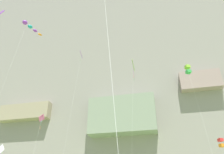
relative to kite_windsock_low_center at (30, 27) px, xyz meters
name	(u,v)px	position (x,y,z in m)	size (l,w,h in m)	color
cliff_face	(130,83)	(11.14, 40.05, 9.32)	(180.00, 32.59, 77.17)	gray
kite_windsock_low_center	(30,27)	(0.00, 0.00, 0.00)	(3.31, 4.38, 29.86)	purple
kite_diamond_mid_right	(80,59)	(5.38, 10.19, -0.58)	(1.88, 2.98, 30.78)	purple
kite_diamond_far_right	(0,151)	(-5.92, 7.63, -18.50)	(1.84, 2.91, 11.95)	white
kite_diamond_high_right	(0,15)	(-6.74, -0.18, 3.95)	(2.49, 2.55, 35.10)	purple
kite_diamond_upper_left	(41,122)	(-1.77, 11.29, -12.68)	(1.75, 5.25, 18.18)	pink
kite_box_upper_right	(188,70)	(24.89, 7.73, -7.33)	(1.42, 3.83, 22.69)	#8CCC33
kite_box_mid_left	(221,143)	(28.39, 13.08, -17.75)	(1.59, 2.08, 12.17)	red
kite_diamond_near_cliff	(133,67)	(15.69, 11.99, -2.83)	(1.69, 3.03, 28.21)	#8CCC33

